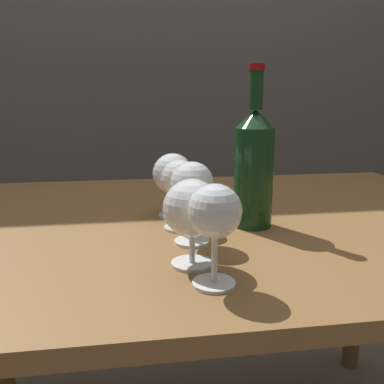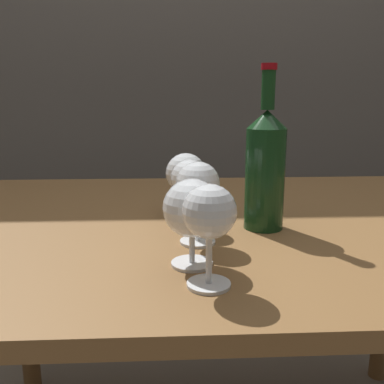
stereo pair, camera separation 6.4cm
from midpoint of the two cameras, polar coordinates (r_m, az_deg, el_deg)
The scene contains 8 objects.
back_wall at distance 2.11m, azimuth -4.88°, elevation 22.15°, with size 5.00×0.08×2.60m, color #59544F.
dining_table at distance 0.95m, azimuth 1.05°, elevation -8.23°, with size 1.31×0.91×0.70m.
wine_glass_pinot at distance 0.57m, azimuth -0.10°, elevation -3.09°, with size 0.08×0.08×0.15m.
wine_glass_merlot at distance 0.65m, azimuth -2.83°, elevation -2.46°, with size 0.09×0.09×0.14m.
wine_glass_white at distance 0.74m, azimuth -2.48°, elevation 0.92°, with size 0.08×0.08×0.15m.
wine_glass_chardonnay at distance 0.82m, azimuth -3.85°, elevation 1.50°, with size 0.07×0.07×0.14m.
wine_glass_cabernet at distance 0.91m, azimuth -4.61°, elevation 2.28°, with size 0.09×0.09×0.14m.
wine_bottle at distance 0.84m, azimuth 6.18°, elevation 3.47°, with size 0.08×0.08×0.32m.
Camera 1 is at (-0.18, -0.87, 0.96)m, focal length 39.65 mm.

